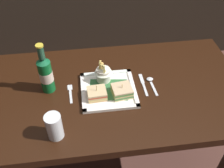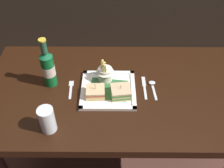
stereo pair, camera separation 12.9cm
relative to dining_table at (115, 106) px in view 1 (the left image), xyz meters
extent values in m
plane|color=#54322A|center=(0.00, 0.00, -0.60)|extent=(6.00, 6.00, 0.00)
cube|color=black|center=(0.00, 0.00, 0.11)|extent=(1.33, 0.73, 0.04)
cylinder|color=black|center=(-0.59, 0.28, -0.26)|extent=(0.08, 0.08, 0.68)
cylinder|color=black|center=(0.59, 0.28, -0.26)|extent=(0.08, 0.08, 0.68)
cube|color=white|center=(-0.04, -0.01, 0.13)|extent=(0.27, 0.27, 0.01)
cube|color=#2F6737|center=(-0.04, -0.01, 0.14)|extent=(0.21, 0.17, 0.00)
cube|color=white|center=(-0.04, -0.14, 0.14)|extent=(0.27, 0.02, 0.01)
cube|color=white|center=(-0.04, 0.11, 0.14)|extent=(0.27, 0.02, 0.01)
cube|color=white|center=(-0.16, -0.01, 0.14)|extent=(0.02, 0.27, 0.01)
cube|color=white|center=(0.09, -0.01, 0.14)|extent=(0.02, 0.27, 0.01)
cube|color=#E1B07A|center=(-0.10, -0.05, 0.14)|extent=(0.09, 0.09, 0.01)
cube|color=#F0D279|center=(-0.10, -0.05, 0.15)|extent=(0.09, 0.09, 0.01)
cube|color=#DDBC80|center=(-0.10, -0.05, 0.16)|extent=(0.09, 0.09, 0.01)
cube|color=#CE4D31|center=(-0.10, -0.05, 0.17)|extent=(0.09, 0.09, 0.01)
cube|color=#D6B582|center=(-0.10, -0.05, 0.18)|extent=(0.09, 0.09, 0.01)
cylinder|color=tan|center=(-0.10, -0.05, 0.17)|extent=(0.00, 0.00, 0.07)
cube|color=beige|center=(0.02, -0.05, 0.14)|extent=(0.10, 0.10, 0.01)
cube|color=#538545|center=(0.02, -0.05, 0.15)|extent=(0.10, 0.10, 0.01)
cube|color=#E2BD7B|center=(0.02, -0.05, 0.16)|extent=(0.10, 0.10, 0.01)
cube|color=#52863D|center=(0.02, -0.05, 0.17)|extent=(0.10, 0.10, 0.01)
cube|color=#D1B086|center=(0.02, -0.05, 0.18)|extent=(0.10, 0.10, 0.01)
cylinder|color=tan|center=(0.02, -0.05, 0.17)|extent=(0.00, 0.00, 0.07)
cylinder|color=silver|center=(-0.05, 0.06, 0.17)|extent=(0.07, 0.07, 0.07)
cone|color=white|center=(-0.05, 0.06, 0.21)|extent=(0.09, 0.09, 0.03)
cube|color=#F4C864|center=(-0.07, 0.07, 0.22)|extent=(0.01, 0.01, 0.08)
cube|color=#F3CB73|center=(-0.06, 0.07, 0.21)|extent=(0.01, 0.01, 0.06)
cube|color=#E6D57E|center=(-0.05, 0.03, 0.22)|extent=(0.01, 0.01, 0.08)
cube|color=#E2CF71|center=(-0.07, 0.07, 0.21)|extent=(0.01, 0.02, 0.07)
cube|color=#E8D379|center=(-0.05, 0.05, 0.22)|extent=(0.03, 0.02, 0.08)
cube|color=#F0C566|center=(-0.06, 0.06, 0.21)|extent=(0.02, 0.02, 0.07)
cube|color=#E3B45C|center=(-0.06, 0.07, 0.21)|extent=(0.01, 0.01, 0.07)
cube|color=#F3D280|center=(-0.06, 0.06, 0.21)|extent=(0.01, 0.03, 0.06)
cylinder|color=#0F5E29|center=(-0.33, 0.04, 0.21)|extent=(0.06, 0.06, 0.17)
cone|color=#155F36|center=(-0.33, 0.04, 0.31)|extent=(0.06, 0.06, 0.02)
cylinder|color=#224C37|center=(-0.33, 0.04, 0.36)|extent=(0.03, 0.03, 0.07)
cylinder|color=gold|center=(-0.33, 0.04, 0.39)|extent=(0.04, 0.04, 0.01)
cylinder|color=beige|center=(-0.33, 0.04, 0.22)|extent=(0.07, 0.07, 0.06)
cylinder|color=silver|center=(-0.29, -0.25, 0.19)|extent=(0.07, 0.07, 0.12)
cylinder|color=silver|center=(-0.29, -0.25, 0.16)|extent=(0.06, 0.06, 0.06)
cube|color=silver|center=(-0.23, -0.03, 0.13)|extent=(0.02, 0.09, 0.00)
cube|color=silver|center=(-0.23, 0.04, 0.13)|extent=(0.03, 0.04, 0.00)
cube|color=silver|center=(0.15, -0.03, 0.13)|extent=(0.01, 0.09, 0.00)
cube|color=silver|center=(0.15, 0.05, 0.13)|extent=(0.02, 0.07, 0.00)
cube|color=silver|center=(0.19, -0.03, 0.13)|extent=(0.02, 0.10, 0.00)
ellipsoid|color=silver|center=(0.19, 0.04, 0.13)|extent=(0.04, 0.03, 0.01)
camera|label=1|loc=(-0.14, -0.93, 1.05)|focal=42.05mm
camera|label=2|loc=(-0.01, -0.94, 1.05)|focal=42.05mm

